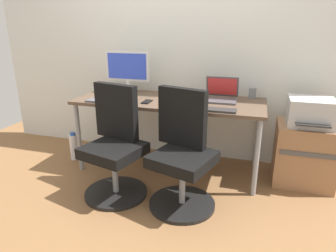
{
  "coord_description": "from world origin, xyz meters",
  "views": [
    {
      "loc": [
        0.8,
        -2.69,
        1.4
      ],
      "look_at": [
        0.0,
        -0.05,
        0.47
      ],
      "focal_mm": 31.77,
      "sensor_mm": 36.0,
      "label": 1
    }
  ],
  "objects_px": {
    "desktop_monitor": "(128,69)",
    "office_chair_left": "(115,147)",
    "office_chair_right": "(182,155)",
    "side_cabinet": "(304,154)",
    "water_bottle_on_floor": "(74,147)",
    "coffee_mug": "(171,100)",
    "printer": "(311,112)",
    "open_laptop": "(221,95)"
  },
  "relations": [
    {
      "from": "office_chair_left",
      "to": "office_chair_right",
      "type": "height_order",
      "value": "same"
    },
    {
      "from": "coffee_mug",
      "to": "desktop_monitor",
      "type": "bearing_deg",
      "value": 146.89
    },
    {
      "from": "desktop_monitor",
      "to": "open_laptop",
      "type": "distance_m",
      "value": 1.02
    },
    {
      "from": "water_bottle_on_floor",
      "to": "desktop_monitor",
      "type": "bearing_deg",
      "value": 30.33
    },
    {
      "from": "side_cabinet",
      "to": "office_chair_left",
      "type": "bearing_deg",
      "value": -158.18
    },
    {
      "from": "office_chair_left",
      "to": "side_cabinet",
      "type": "xyz_separation_m",
      "value": [
        1.58,
        0.63,
        -0.14
      ]
    },
    {
      "from": "printer",
      "to": "coffee_mug",
      "type": "xyz_separation_m",
      "value": [
        -1.2,
        -0.23,
        0.08
      ]
    },
    {
      "from": "water_bottle_on_floor",
      "to": "desktop_monitor",
      "type": "distance_m",
      "value": 1.03
    },
    {
      "from": "water_bottle_on_floor",
      "to": "open_laptop",
      "type": "distance_m",
      "value": 1.67
    },
    {
      "from": "office_chair_right",
      "to": "open_laptop",
      "type": "distance_m",
      "value": 0.8
    },
    {
      "from": "office_chair_left",
      "to": "water_bottle_on_floor",
      "type": "xyz_separation_m",
      "value": [
        -0.75,
        0.47,
        -0.28
      ]
    },
    {
      "from": "water_bottle_on_floor",
      "to": "coffee_mug",
      "type": "height_order",
      "value": "coffee_mug"
    },
    {
      "from": "water_bottle_on_floor",
      "to": "desktop_monitor",
      "type": "height_order",
      "value": "desktop_monitor"
    },
    {
      "from": "desktop_monitor",
      "to": "open_laptop",
      "type": "relative_size",
      "value": 1.55
    },
    {
      "from": "printer",
      "to": "desktop_monitor",
      "type": "distance_m",
      "value": 1.82
    },
    {
      "from": "printer",
      "to": "water_bottle_on_floor",
      "type": "xyz_separation_m",
      "value": [
        -2.33,
        -0.16,
        -0.54
      ]
    },
    {
      "from": "office_chair_left",
      "to": "side_cabinet",
      "type": "distance_m",
      "value": 1.71
    },
    {
      "from": "side_cabinet",
      "to": "printer",
      "type": "bearing_deg",
      "value": -90.0
    },
    {
      "from": "open_laptop",
      "to": "side_cabinet",
      "type": "bearing_deg",
      "value": -4.5
    },
    {
      "from": "office_chair_left",
      "to": "office_chair_right",
      "type": "bearing_deg",
      "value": -0.07
    },
    {
      "from": "printer",
      "to": "open_laptop",
      "type": "distance_m",
      "value": 0.8
    },
    {
      "from": "desktop_monitor",
      "to": "open_laptop",
      "type": "xyz_separation_m",
      "value": [
        1.0,
        -0.09,
        -0.2
      ]
    },
    {
      "from": "desktop_monitor",
      "to": "coffee_mug",
      "type": "height_order",
      "value": "desktop_monitor"
    },
    {
      "from": "coffee_mug",
      "to": "office_chair_left",
      "type": "bearing_deg",
      "value": -133.93
    },
    {
      "from": "water_bottle_on_floor",
      "to": "coffee_mug",
      "type": "bearing_deg",
      "value": -3.76
    },
    {
      "from": "side_cabinet",
      "to": "water_bottle_on_floor",
      "type": "bearing_deg",
      "value": -176.05
    },
    {
      "from": "office_chair_right",
      "to": "coffee_mug",
      "type": "bearing_deg",
      "value": 117.52
    },
    {
      "from": "office_chair_left",
      "to": "printer",
      "type": "relative_size",
      "value": 2.35
    },
    {
      "from": "desktop_monitor",
      "to": "office_chair_left",
      "type": "bearing_deg",
      "value": -74.97
    },
    {
      "from": "office_chair_right",
      "to": "printer",
      "type": "distance_m",
      "value": 1.2
    },
    {
      "from": "coffee_mug",
      "to": "printer",
      "type": "bearing_deg",
      "value": 11.05
    },
    {
      "from": "office_chair_left",
      "to": "water_bottle_on_floor",
      "type": "relative_size",
      "value": 3.03
    },
    {
      "from": "office_chair_right",
      "to": "side_cabinet",
      "type": "bearing_deg",
      "value": 32.62
    },
    {
      "from": "office_chair_right",
      "to": "coffee_mug",
      "type": "height_order",
      "value": "office_chair_right"
    },
    {
      "from": "open_laptop",
      "to": "office_chair_left",
      "type": "bearing_deg",
      "value": -138.62
    },
    {
      "from": "printer",
      "to": "water_bottle_on_floor",
      "type": "relative_size",
      "value": 1.29
    },
    {
      "from": "printer",
      "to": "water_bottle_on_floor",
      "type": "distance_m",
      "value": 2.39
    },
    {
      "from": "printer",
      "to": "open_laptop",
      "type": "xyz_separation_m",
      "value": [
        -0.79,
        0.06,
        0.09
      ]
    },
    {
      "from": "side_cabinet",
      "to": "coffee_mug",
      "type": "bearing_deg",
      "value": -168.91
    },
    {
      "from": "office_chair_left",
      "to": "open_laptop",
      "type": "xyz_separation_m",
      "value": [
        0.79,
        0.69,
        0.35
      ]
    },
    {
      "from": "coffee_mug",
      "to": "office_chair_right",
      "type": "bearing_deg",
      "value": -62.48
    },
    {
      "from": "coffee_mug",
      "to": "open_laptop",
      "type": "bearing_deg",
      "value": 36.23
    }
  ]
}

